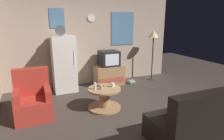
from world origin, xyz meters
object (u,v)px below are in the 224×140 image
object	(u,v)px
book_stack	(131,82)
mug_ceramic_tan	(101,87)
crt_tv	(109,58)
tv_stand	(109,75)
coffee_table	(104,98)
wine_glass	(95,86)
armchair	(33,101)
couch	(203,121)
remote_control	(101,86)
standing_lamp	(153,38)
mug_ceramic_white	(113,85)
fridge	(64,64)

from	to	relation	value
book_stack	mug_ceramic_tan	bearing A→B (deg)	-137.29
crt_tv	book_stack	bearing A→B (deg)	-15.59
mug_ceramic_tan	tv_stand	bearing A→B (deg)	62.77
coffee_table	book_stack	bearing A→B (deg)	43.43
wine_glass	armchair	xyz separation A→B (m)	(-1.23, 0.19, -0.20)
tv_stand	couch	size ratio (longest dim) A/B	0.49
remote_control	couch	world-z (taller)	couch
couch	standing_lamp	bearing A→B (deg)	70.20
armchair	couch	bearing A→B (deg)	-36.87
mug_ceramic_white	remote_control	size ratio (longest dim) A/B	0.60
tv_stand	armchair	bearing A→B (deg)	-148.83
crt_tv	remote_control	bearing A→B (deg)	-118.96
fridge	mug_ceramic_tan	bearing A→B (deg)	-71.58
armchair	book_stack	size ratio (longest dim) A/B	4.69
mug_ceramic_white	remote_control	xyz separation A→B (m)	(-0.24, 0.14, -0.03)
wine_glass	mug_ceramic_tan	bearing A→B (deg)	-24.97
fridge	couch	distance (m)	3.61
fridge	mug_ceramic_tan	size ratio (longest dim) A/B	19.67
coffee_table	crt_tv	bearing A→B (deg)	64.43
crt_tv	mug_ceramic_white	bearing A→B (deg)	-108.98
fridge	armchair	xyz separation A→B (m)	(-0.84, -1.29, -0.42)
remote_control	book_stack	bearing A→B (deg)	70.92
mug_ceramic_white	mug_ceramic_tan	world-z (taller)	same
couch	book_stack	xyz separation A→B (m)	(0.31, 2.99, -0.26)
coffee_table	wine_glass	xyz separation A→B (m)	(-0.20, 0.01, 0.31)
mug_ceramic_tan	armchair	bearing A→B (deg)	169.88
tv_stand	mug_ceramic_white	world-z (taller)	tv_stand
coffee_table	couch	world-z (taller)	couch
mug_ceramic_white	fridge	bearing A→B (deg)	118.30
crt_tv	coffee_table	size ratio (longest dim) A/B	0.75
fridge	tv_stand	xyz separation A→B (m)	(1.30, 0.00, -0.46)
fridge	standing_lamp	xyz separation A→B (m)	(2.78, -0.08, 0.60)
mug_ceramic_white	book_stack	world-z (taller)	mug_ceramic_white
couch	mug_ceramic_tan	bearing A→B (deg)	125.11
book_stack	tv_stand	bearing A→B (deg)	164.45
tv_stand	book_stack	world-z (taller)	tv_stand
tv_stand	mug_ceramic_white	bearing A→B (deg)	-108.80
armchair	crt_tv	bearing A→B (deg)	31.10
armchair	couch	xyz separation A→B (m)	(2.51, -1.88, -0.03)
mug_ceramic_white	crt_tv	bearing A→B (deg)	71.02
fridge	coffee_table	xyz separation A→B (m)	(0.59, -1.49, -0.52)
wine_glass	standing_lamp	bearing A→B (deg)	30.48
standing_lamp	mug_ceramic_tan	size ratio (longest dim) A/B	17.67
tv_stand	mug_ceramic_tan	xyz separation A→B (m)	(-0.79, -1.54, 0.22)
book_stack	crt_tv	bearing A→B (deg)	164.41
tv_stand	mug_ceramic_tan	world-z (taller)	tv_stand
remote_control	armchair	distance (m)	1.41
crt_tv	armchair	world-z (taller)	crt_tv
wine_glass	mug_ceramic_tan	size ratio (longest dim) A/B	1.67
crt_tv	wine_glass	size ratio (longest dim) A/B	3.60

